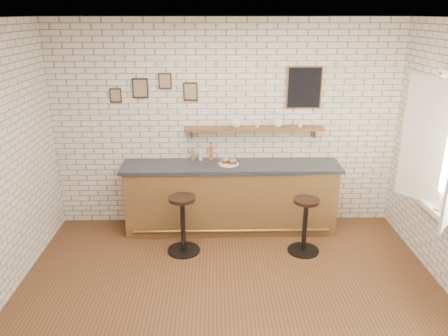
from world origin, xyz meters
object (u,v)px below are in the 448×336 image
at_px(bar_counter, 231,197).
at_px(bitters_bottle_brown, 193,155).
at_px(ciabatta_sandwich, 229,161).
at_px(book_upper, 442,210).
at_px(shelf_cup_b, 257,124).
at_px(shelf_cup_d, 300,124).
at_px(book_lower, 443,213).
at_px(shelf_cup_c, 278,123).
at_px(bar_stool_right, 305,224).
at_px(bitters_bottle_white, 200,154).
at_px(shelf_cup_a, 236,124).
at_px(sandwich_plate, 229,164).
at_px(bar_stool_left, 183,223).
at_px(condiment_bottle_yellow, 211,155).
at_px(bitters_bottle_amber, 211,153).

bearing_deg(bar_counter, bitters_bottle_brown, 160.13).
bearing_deg(ciabatta_sandwich, book_upper, -31.93).
relative_size(shelf_cup_b, shelf_cup_d, 0.99).
xyz_separation_m(ciabatta_sandwich, book_lower, (2.34, -1.49, -0.12)).
height_order(ciabatta_sandwich, shelf_cup_c, shelf_cup_c).
bearing_deg(book_lower, bar_stool_right, 118.93).
distance_m(ciabatta_sandwich, shelf_cup_d, 1.14).
distance_m(shelf_cup_b, book_lower, 2.64).
bearing_deg(book_lower, shelf_cup_c, 103.68).
relative_size(book_lower, book_upper, 1.03).
xyz_separation_m(bitters_bottle_brown, shelf_cup_b, (0.93, 0.00, 0.46)).
relative_size(bar_counter, shelf_cup_c, 22.68).
relative_size(bitters_bottle_white, book_upper, 0.91).
bearing_deg(shelf_cup_a, shelf_cup_b, -44.91).
relative_size(bitters_bottle_white, shelf_cup_a, 1.61).
height_order(shelf_cup_a, shelf_cup_d, shelf_cup_a).
bearing_deg(ciabatta_sandwich, sandwich_plate, 180.00).
bearing_deg(bitters_bottle_white, book_lower, -31.52).
xyz_separation_m(bitters_bottle_white, book_upper, (2.76, -1.66, -0.14)).
height_order(bar_counter, bar_stool_left, bar_counter).
bearing_deg(ciabatta_sandwich, bitters_bottle_brown, 159.42).
height_order(sandwich_plate, shelf_cup_b, shelf_cup_b).
height_order(book_lower, book_upper, book_upper).
distance_m(sandwich_plate, shelf_cup_c, 0.91).
xyz_separation_m(ciabatta_sandwich, condiment_bottle_yellow, (-0.27, 0.20, 0.03)).
relative_size(ciabatta_sandwich, bar_stool_left, 0.30).
relative_size(shelf_cup_c, book_lower, 0.56).
relative_size(ciabatta_sandwich, bitters_bottle_amber, 0.90).
bearing_deg(bar_counter, shelf_cup_b, 28.03).
height_order(bar_stool_left, shelf_cup_a, shelf_cup_a).
bearing_deg(shelf_cup_a, bitters_bottle_amber, 135.15).
height_order(bitters_bottle_white, bar_stool_left, bitters_bottle_white).
xyz_separation_m(sandwich_plate, book_upper, (2.35, -1.46, -0.05)).
height_order(bar_stool_right, book_lower, book_lower).
bearing_deg(shelf_cup_c, bitters_bottle_amber, 89.10).
xyz_separation_m(bitters_bottle_brown, condiment_bottle_yellow, (0.26, 0.00, -0.00)).
height_order(bar_stool_right, book_upper, book_upper).
bearing_deg(bar_stool_right, bar_counter, 144.21).
bearing_deg(shelf_cup_a, ciabatta_sandwich, -161.42).
relative_size(bar_stool_right, shelf_cup_c, 5.58).
distance_m(bitters_bottle_white, condiment_bottle_yellow, 0.15).
xyz_separation_m(bar_counter, ciabatta_sandwich, (-0.02, 0.00, 0.55)).
distance_m(condiment_bottle_yellow, book_lower, 3.11).
bearing_deg(book_upper, condiment_bottle_yellow, 165.18).
bearing_deg(bitters_bottle_white, shelf_cup_c, 0.02).
xyz_separation_m(ciabatta_sandwich, shelf_cup_a, (0.10, 0.20, 0.50)).
bearing_deg(bitters_bottle_white, bar_counter, -24.37).
bearing_deg(condiment_bottle_yellow, bar_stool_left, -113.19).
bearing_deg(bitters_bottle_brown, sandwich_plate, -20.94).
bearing_deg(bar_stool_right, bar_stool_left, 178.72).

